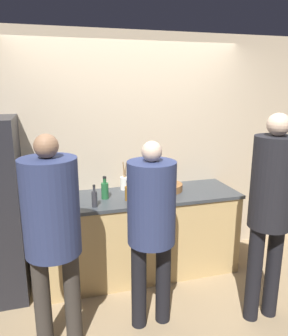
{
  "coord_description": "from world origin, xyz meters",
  "views": [
    {
      "loc": [
        -0.86,
        -2.8,
        2.05
      ],
      "look_at": [
        0.0,
        0.16,
        1.26
      ],
      "focal_mm": 35.0,
      "sensor_mm": 36.0,
      "label": 1
    }
  ],
  "objects_px": {
    "person_left": "(52,223)",
    "utensil_crock": "(125,183)",
    "bottle_green": "(105,190)",
    "bottle_amber": "(128,193)",
    "fruit_bowl": "(166,187)",
    "bottle_dark": "(94,198)",
    "cup_blue": "(146,192)",
    "person_right": "(271,202)",
    "person_center": "(151,218)"
  },
  "relations": [
    {
      "from": "person_left",
      "to": "utensil_crock",
      "type": "bearing_deg",
      "value": 53.84
    },
    {
      "from": "person_left",
      "to": "utensil_crock",
      "type": "distance_m",
      "value": 1.35
    },
    {
      "from": "bottle_green",
      "to": "bottle_amber",
      "type": "bearing_deg",
      "value": -28.4
    },
    {
      "from": "person_left",
      "to": "bottle_green",
      "type": "xyz_separation_m",
      "value": [
        0.53,
        0.85,
        -0.06
      ]
    },
    {
      "from": "fruit_bowl",
      "to": "bottle_amber",
      "type": "distance_m",
      "value": 0.52
    },
    {
      "from": "bottle_green",
      "to": "bottle_dark",
      "type": "xyz_separation_m",
      "value": [
        -0.13,
        -0.2,
        -0.01
      ]
    },
    {
      "from": "bottle_amber",
      "to": "cup_blue",
      "type": "bearing_deg",
      "value": 24.83
    },
    {
      "from": "fruit_bowl",
      "to": "bottle_amber",
      "type": "bearing_deg",
      "value": -157.87
    },
    {
      "from": "bottle_amber",
      "to": "bottle_green",
      "type": "bearing_deg",
      "value": 151.6
    },
    {
      "from": "person_right",
      "to": "bottle_amber",
      "type": "distance_m",
      "value": 1.35
    },
    {
      "from": "person_left",
      "to": "cup_blue",
      "type": "bearing_deg",
      "value": 40.68
    },
    {
      "from": "person_left",
      "to": "person_right",
      "type": "relative_size",
      "value": 0.94
    },
    {
      "from": "fruit_bowl",
      "to": "cup_blue",
      "type": "relative_size",
      "value": 4.45
    },
    {
      "from": "bottle_amber",
      "to": "person_center",
      "type": "bearing_deg",
      "value": -87.31
    },
    {
      "from": "bottle_green",
      "to": "bottle_amber",
      "type": "xyz_separation_m",
      "value": [
        0.21,
        -0.12,
        -0.01
      ]
    },
    {
      "from": "person_center",
      "to": "bottle_amber",
      "type": "xyz_separation_m",
      "value": [
        -0.03,
        0.69,
        -0.01
      ]
    },
    {
      "from": "person_center",
      "to": "fruit_bowl",
      "type": "relative_size",
      "value": 4.49
    },
    {
      "from": "person_center",
      "to": "fruit_bowl",
      "type": "bearing_deg",
      "value": 63.11
    },
    {
      "from": "person_right",
      "to": "bottle_green",
      "type": "height_order",
      "value": "person_right"
    },
    {
      "from": "bottle_dark",
      "to": "bottle_amber",
      "type": "xyz_separation_m",
      "value": [
        0.35,
        0.09,
        -0.01
      ]
    },
    {
      "from": "utensil_crock",
      "to": "bottle_amber",
      "type": "distance_m",
      "value": 0.36
    },
    {
      "from": "person_center",
      "to": "utensil_crock",
      "type": "xyz_separation_m",
      "value": [
        0.02,
        1.05,
        -0.01
      ]
    },
    {
      "from": "person_left",
      "to": "person_right",
      "type": "height_order",
      "value": "person_right"
    },
    {
      "from": "person_left",
      "to": "bottle_dark",
      "type": "distance_m",
      "value": 0.76
    },
    {
      "from": "fruit_bowl",
      "to": "bottle_amber",
      "type": "xyz_separation_m",
      "value": [
        -0.48,
        -0.2,
        0.04
      ]
    },
    {
      "from": "person_right",
      "to": "bottle_amber",
      "type": "xyz_separation_m",
      "value": [
        -1.01,
        0.88,
        -0.11
      ]
    },
    {
      "from": "person_left",
      "to": "utensil_crock",
      "type": "xyz_separation_m",
      "value": [
        0.8,
        1.09,
        -0.08
      ]
    },
    {
      "from": "person_center",
      "to": "bottle_green",
      "type": "bearing_deg",
      "value": 107.09
    },
    {
      "from": "cup_blue",
      "to": "utensil_crock",
      "type": "bearing_deg",
      "value": 124.15
    },
    {
      "from": "person_center",
      "to": "bottle_dark",
      "type": "bearing_deg",
      "value": 122.47
    },
    {
      "from": "fruit_bowl",
      "to": "utensil_crock",
      "type": "height_order",
      "value": "utensil_crock"
    },
    {
      "from": "fruit_bowl",
      "to": "cup_blue",
      "type": "distance_m",
      "value": 0.27
    },
    {
      "from": "utensil_crock",
      "to": "person_center",
      "type": "bearing_deg",
      "value": -90.95
    },
    {
      "from": "person_center",
      "to": "person_right",
      "type": "height_order",
      "value": "person_right"
    },
    {
      "from": "person_left",
      "to": "person_right",
      "type": "bearing_deg",
      "value": -4.95
    },
    {
      "from": "person_right",
      "to": "bottle_dark",
      "type": "relative_size",
      "value": 8.34
    },
    {
      "from": "person_right",
      "to": "utensil_crock",
      "type": "xyz_separation_m",
      "value": [
        -0.96,
        1.24,
        -0.11
      ]
    },
    {
      "from": "person_right",
      "to": "bottle_green",
      "type": "xyz_separation_m",
      "value": [
        -1.23,
        1.0,
        -0.1
      ]
    },
    {
      "from": "bottle_amber",
      "to": "fruit_bowl",
      "type": "bearing_deg",
      "value": 22.13
    },
    {
      "from": "person_center",
      "to": "cup_blue",
      "type": "xyz_separation_m",
      "value": [
        0.19,
        0.79,
        -0.05
      ]
    },
    {
      "from": "person_center",
      "to": "bottle_dark",
      "type": "xyz_separation_m",
      "value": [
        -0.38,
        0.6,
        -0.0
      ]
    },
    {
      "from": "bottle_dark",
      "to": "utensil_crock",
      "type": "bearing_deg",
      "value": 48.22
    },
    {
      "from": "bottle_green",
      "to": "bottle_amber",
      "type": "height_order",
      "value": "bottle_green"
    },
    {
      "from": "person_left",
      "to": "cup_blue",
      "type": "distance_m",
      "value": 1.29
    },
    {
      "from": "person_left",
      "to": "bottle_dark",
      "type": "bearing_deg",
      "value": 58.29
    },
    {
      "from": "person_right",
      "to": "cup_blue",
      "type": "xyz_separation_m",
      "value": [
        -0.79,
        0.99,
        -0.16
      ]
    },
    {
      "from": "person_left",
      "to": "fruit_bowl",
      "type": "distance_m",
      "value": 1.54
    },
    {
      "from": "bottle_green",
      "to": "bottle_amber",
      "type": "distance_m",
      "value": 0.24
    },
    {
      "from": "person_center",
      "to": "fruit_bowl",
      "type": "distance_m",
      "value": 0.99
    },
    {
      "from": "bottle_dark",
      "to": "bottle_amber",
      "type": "distance_m",
      "value": 0.36
    }
  ]
}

